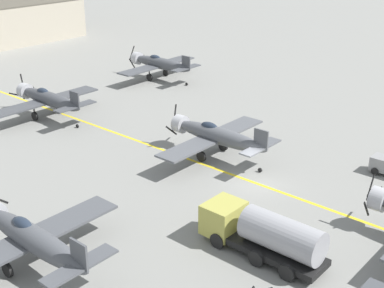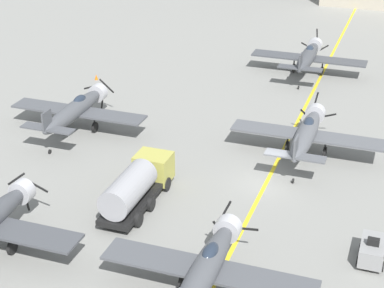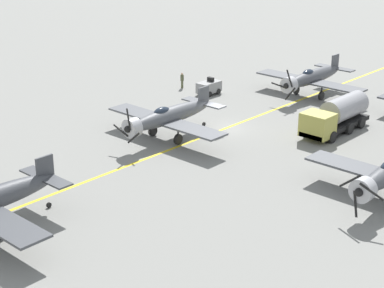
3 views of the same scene
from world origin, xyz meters
TOP-DOWN VIEW (x-y plane):
  - ground_plane at (0.00, 0.00)m, footprint 400.00×400.00m
  - taxiway_stripe at (0.00, 0.00)m, footprint 0.30×160.00m
  - airplane_near_center at (-0.07, -13.86)m, footprint 12.00×9.98m
  - airplane_mid_center at (1.85, 5.16)m, footprint 12.00×9.98m
  - fuel_tanker at (-7.65, -5.92)m, footprint 2.68×8.00m
  - tow_tractor at (8.15, -7.31)m, footprint 1.57×2.60m
  - ground_crew_walking at (11.89, -7.21)m, footprint 0.37×0.37m

SIDE VIEW (x-z plane):
  - ground_plane at x=0.00m, z-range 0.00..0.00m
  - taxiway_stripe at x=0.00m, z-range 0.00..0.01m
  - tow_tractor at x=8.15m, z-range -0.11..1.69m
  - ground_crew_walking at x=11.89m, z-range 0.08..1.76m
  - fuel_tanker at x=-7.65m, z-range 0.02..3.00m
  - airplane_near_center at x=-0.07m, z-range 0.17..3.85m
  - airplane_mid_center at x=1.85m, z-range 0.12..3.90m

